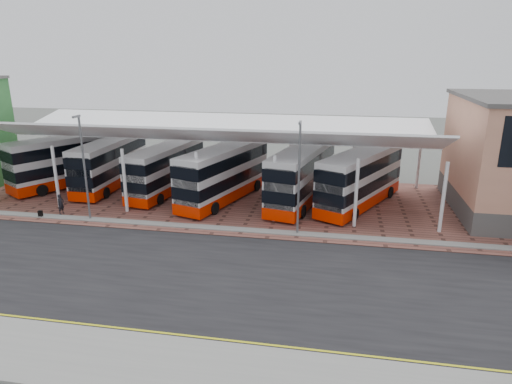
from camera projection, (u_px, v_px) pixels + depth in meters
ground at (253, 272)px, 26.86m from camera, size 140.00×140.00×0.00m
road at (250, 280)px, 25.92m from camera, size 120.00×14.00×0.02m
forecourt at (305, 204)px, 38.72m from camera, size 72.00×16.00×0.06m
sidewalk at (212, 373)px, 18.39m from camera, size 120.00×4.00×0.14m
north_kerb at (269, 232)px, 32.67m from camera, size 120.00×0.80×0.14m
yellow_line_near at (224, 344)px, 20.28m from camera, size 120.00×0.12×0.01m
yellow_line_far at (226, 340)px, 20.57m from camera, size 120.00×0.12×0.01m
canopy at (215, 132)px, 39.26m from camera, size 37.00×11.63×7.07m
lamp_west at (84, 165)px, 33.87m from camera, size 0.16×0.90×8.07m
lamp_east at (299, 175)px, 31.11m from camera, size 0.16×0.90×8.07m
bus_0 at (71, 161)px, 43.54m from camera, size 8.02×11.26×4.73m
bus_1 at (110, 164)px, 42.95m from camera, size 2.77×10.84×4.46m
bus_2 at (166, 170)px, 41.23m from camera, size 4.00×10.68×4.30m
bus_3 at (224, 174)px, 39.09m from camera, size 5.86×11.54×4.65m
bus_4 at (302, 176)px, 38.45m from camera, size 5.09×11.71×4.70m
bus_5 at (361, 179)px, 37.60m from camera, size 7.31×11.15×4.61m
pedestrian at (61, 204)px, 36.07m from camera, size 0.53×0.67×1.62m
suitcase at (40, 214)px, 35.51m from camera, size 0.31×0.22×0.53m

